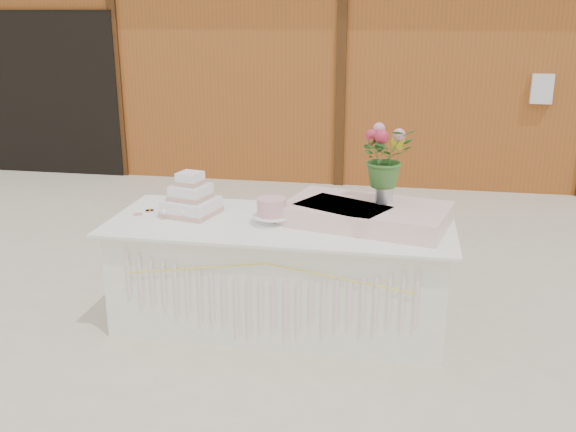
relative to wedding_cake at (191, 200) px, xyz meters
name	(u,v)px	position (x,y,z in m)	size (l,w,h in m)	color
ground	(281,322)	(0.67, -0.06, -0.88)	(80.00, 80.00, 0.00)	beige
barn	(354,46)	(0.65, 5.93, 0.80)	(12.60, 4.60, 3.30)	#93481E
cake_table	(280,273)	(0.67, -0.07, -0.49)	(2.40, 1.00, 0.77)	white
wedding_cake	(191,200)	(0.00, 0.00, 0.00)	(0.42, 0.42, 0.31)	white
pink_cake_stand	(272,210)	(0.62, -0.12, 0.00)	(0.26, 0.26, 0.19)	white
satin_runner	(366,214)	(1.26, 0.02, -0.04)	(1.09, 0.63, 0.14)	beige
flower_vase	(384,191)	(1.37, 0.08, 0.11)	(0.12, 0.12, 0.17)	silver
bouquet	(386,150)	(1.37, 0.08, 0.40)	(0.37, 0.32, 0.41)	#3A6B2A
loose_flowers	(146,211)	(-0.35, -0.01, -0.10)	(0.13, 0.32, 0.02)	pink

